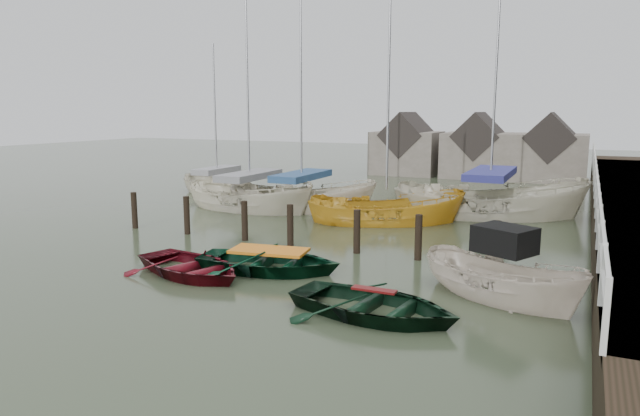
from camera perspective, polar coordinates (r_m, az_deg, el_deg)
The scene contains 13 objects.
ground at distance 16.18m, azimuth -4.22°, elevation -6.43°, with size 120.00×120.00×0.00m, color #2D3823.
pier at distance 23.91m, azimuth 29.12°, elevation -0.62°, with size 3.04×32.00×2.70m.
mooring_pilings at distance 19.14m, azimuth -2.76°, elevation -2.33°, with size 13.72×0.22×1.80m.
far_sheds at distance 40.21m, azimuth 15.35°, elevation 5.64°, with size 14.00×4.08×4.39m.
rowboat_red at distance 16.27m, azimuth -12.76°, elevation -6.56°, with size 2.73×3.83×0.79m, color #510B14.
rowboat_green at distance 16.31m, azimuth -5.08°, elevation -6.31°, with size 2.94×4.12×0.85m, color #08311D.
rowboat_dkgreen at distance 12.90m, azimuth 5.39°, elevation -10.72°, with size 2.79×3.91×0.81m, color black.
motorboat at distance 14.57m, azimuth 17.60°, elevation -8.33°, with size 4.63×3.40×2.60m.
sailboat_a at distance 26.39m, azimuth -7.01°, elevation -0.01°, with size 7.06×3.28×11.93m.
sailboat_b at distance 26.05m, azimuth -1.85°, elevation -0.07°, with size 7.26×4.13×11.23m.
sailboat_c at distance 23.34m, azimuth 6.61°, elevation -1.41°, with size 6.79×4.80×9.95m.
sailboat_d at distance 25.59m, azimuth 16.53°, elevation -0.66°, with size 8.65×5.07×12.98m.
sailboat_e at distance 31.46m, azimuth -10.21°, elevation 1.48°, with size 5.98×4.16×9.01m.
Camera 1 is at (7.64, -13.54, 4.50)m, focal length 32.00 mm.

